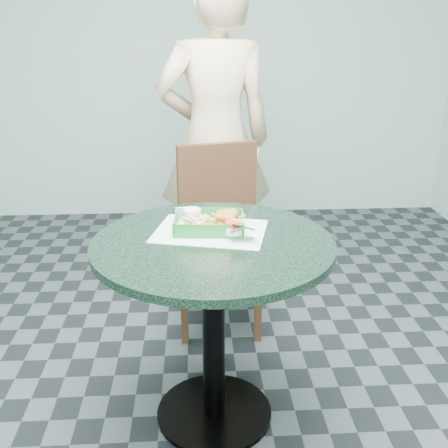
{
  "coord_description": "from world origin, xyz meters",
  "views": [
    {
      "loc": [
        -0.06,
        -1.73,
        1.49
      ],
      "look_at": [
        0.05,
        0.1,
        0.79
      ],
      "focal_mm": 42.0,
      "sensor_mm": 36.0,
      "label": 1
    }
  ],
  "objects": [
    {
      "name": "dining_chair",
      "position": [
        0.06,
        0.8,
        0.53
      ],
      "size": [
        0.42,
        0.42,
        0.93
      ],
      "rotation": [
        0.0,
        0.0,
        0.25
      ],
      "color": "black",
      "rests_on": "floor"
    },
    {
      "name": "food_basket",
      "position": [
        -0.01,
        0.11,
        0.77
      ],
      "size": [
        0.26,
        0.19,
        0.05
      ],
      "rotation": [
        0.0,
        0.0,
        -0.07
      ],
      "color": "#1D752A",
      "rests_on": "placemat"
    },
    {
      "name": "fries_pile",
      "position": [
        -0.06,
        0.1,
        0.79
      ],
      "size": [
        0.11,
        0.12,
        0.04
      ],
      "primitive_type": null,
      "rotation": [
        0.0,
        0.0,
        0.13
      ],
      "color": "#DCBE73",
      "rests_on": "food_basket"
    },
    {
      "name": "placemat",
      "position": [
        -0.01,
        0.09,
        0.75
      ],
      "size": [
        0.46,
        0.39,
        0.0
      ],
      "primitive_type": "cube",
      "rotation": [
        0.0,
        0.0,
        -0.24
      ],
      "color": "silver",
      "rests_on": "cafe_table"
    },
    {
      "name": "wall_back",
      "position": [
        0.0,
        2.5,
        1.4
      ],
      "size": [
        4.0,
        0.04,
        2.8
      ],
      "primitive_type": "cube",
      "color": "silver",
      "rests_on": "ground"
    },
    {
      "name": "floor",
      "position": [
        0.0,
        0.0,
        0.0
      ],
      "size": [
        4.0,
        5.0,
        0.02
      ],
      "primitive_type": "cube",
      "color": "#303335",
      "rests_on": "ground"
    },
    {
      "name": "diner_person",
      "position": [
        0.06,
        1.16,
        1.06
      ],
      "size": [
        0.83,
        0.6,
        2.13
      ],
      "primitive_type": "imported",
      "rotation": [
        0.0,
        0.0,
        3.27
      ],
      "color": "#D8B68B",
      "rests_on": "floor"
    },
    {
      "name": "cafe_table",
      "position": [
        0.0,
        0.0,
        0.58
      ],
      "size": [
        0.87,
        0.87,
        0.75
      ],
      "color": "black",
      "rests_on": "floor"
    },
    {
      "name": "sauce_ramekin",
      "position": [
        -0.08,
        0.15,
        0.8
      ],
      "size": [
        0.07,
        0.07,
        0.04
      ],
      "rotation": [
        0.0,
        0.0,
        -0.38
      ],
      "color": "white",
      "rests_on": "food_basket"
    },
    {
      "name": "garnish_cup",
      "position": [
        0.09,
        0.03,
        0.79
      ],
      "size": [
        0.1,
        0.1,
        0.04
      ],
      "rotation": [
        0.0,
        0.0,
        -0.17
      ],
      "color": "silver",
      "rests_on": "food_basket"
    },
    {
      "name": "crab_sandwich",
      "position": [
        0.06,
        0.09,
        0.8
      ],
      "size": [
        0.12,
        0.12,
        0.07
      ],
      "rotation": [
        0.0,
        0.0,
        0.36
      ],
      "color": "tan",
      "rests_on": "food_basket"
    }
  ]
}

